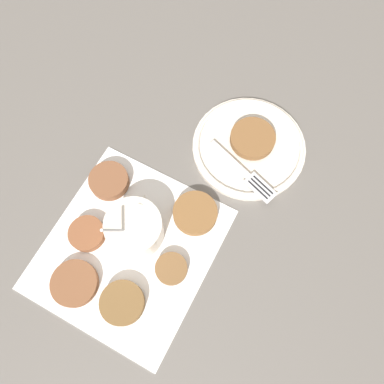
# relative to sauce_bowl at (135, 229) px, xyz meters

# --- Properties ---
(ground_plane) EXTENTS (4.00, 4.00, 0.00)m
(ground_plane) POSITION_rel_sauce_bowl_xyz_m (-0.03, -0.01, -0.03)
(ground_plane) COLOR #605B56
(napkin) EXTENTS (0.36, 0.34, 0.00)m
(napkin) POSITION_rel_sauce_bowl_xyz_m (-0.03, 0.00, -0.03)
(napkin) COLOR white
(napkin) RESTS_ON ground_plane
(sauce_bowl) EXTENTS (0.11, 0.10, 0.12)m
(sauce_bowl) POSITION_rel_sauce_bowl_xyz_m (0.00, 0.00, 0.00)
(sauce_bowl) COLOR silver
(sauce_bowl) RESTS_ON napkin
(fritter_0) EXTENTS (0.08, 0.08, 0.02)m
(fritter_0) POSITION_rel_sauce_bowl_xyz_m (-0.12, 0.07, -0.02)
(fritter_0) COLOR brown
(fritter_0) RESTS_ON napkin
(fritter_1) EXTENTS (0.07, 0.07, 0.02)m
(fritter_1) POSITION_rel_sauce_bowl_xyz_m (0.07, 0.08, -0.02)
(fritter_1) COLOR brown
(fritter_1) RESTS_ON napkin
(fritter_2) EXTENTS (0.06, 0.06, 0.02)m
(fritter_2) POSITION_rel_sauce_bowl_xyz_m (-0.03, 0.08, -0.02)
(fritter_2) COLOR brown
(fritter_2) RESTS_ON napkin
(fritter_3) EXTENTS (0.08, 0.08, 0.02)m
(fritter_3) POSITION_rel_sauce_bowl_xyz_m (-0.12, -0.02, -0.02)
(fritter_3) COLOR brown
(fritter_3) RESTS_ON napkin
(fritter_4) EXTENTS (0.06, 0.06, 0.01)m
(fritter_4) POSITION_rel_sauce_bowl_xyz_m (-0.04, -0.08, -0.02)
(fritter_4) COLOR brown
(fritter_4) RESTS_ON napkin
(fritter_5) EXTENTS (0.08, 0.08, 0.02)m
(fritter_5) POSITION_rel_sauce_bowl_xyz_m (0.06, -0.09, -0.02)
(fritter_5) COLOR brown
(fritter_5) RESTS_ON napkin
(serving_plate) EXTENTS (0.22, 0.22, 0.02)m
(serving_plate) POSITION_rel_sauce_bowl_xyz_m (0.23, -0.15, -0.02)
(serving_plate) COLOR silver
(serving_plate) RESTS_ON ground_plane
(fritter_on_plate) EXTENTS (0.09, 0.09, 0.02)m
(fritter_on_plate) POSITION_rel_sauce_bowl_xyz_m (0.24, -0.15, -0.01)
(fritter_on_plate) COLOR brown
(fritter_on_plate) RESTS_ON serving_plate
(fork) EXTENTS (0.09, 0.15, 0.00)m
(fork) POSITION_rel_sauce_bowl_xyz_m (0.16, -0.16, -0.01)
(fork) COLOR silver
(fork) RESTS_ON serving_plate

